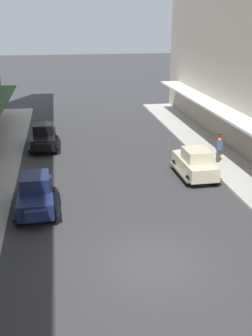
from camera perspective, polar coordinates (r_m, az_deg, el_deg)
ground_plane at (r=16.36m, az=3.63°, el=-13.28°), size 200.00×200.00×0.00m
parked_car_0 at (r=20.43m, az=-12.81°, el=-3.53°), size 2.26×4.30×1.84m
parked_car_1 at (r=24.50m, az=9.80°, el=0.78°), size 2.19×4.28×1.84m
parked_car_3 at (r=30.26m, az=-11.68°, el=4.47°), size 2.18×4.28×1.84m
pedestrian_0 at (r=27.04m, az=13.09°, el=2.54°), size 0.36×0.24×1.64m
pedestrian_1 at (r=28.05m, az=13.13°, el=3.23°), size 0.36×0.28×1.67m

